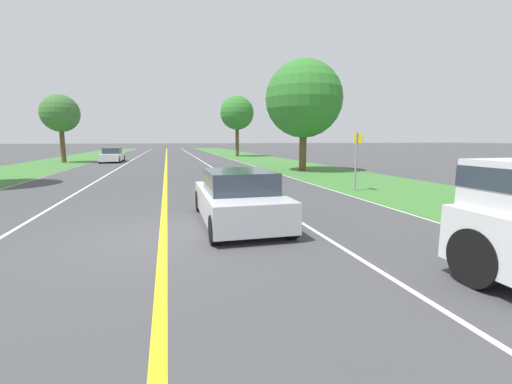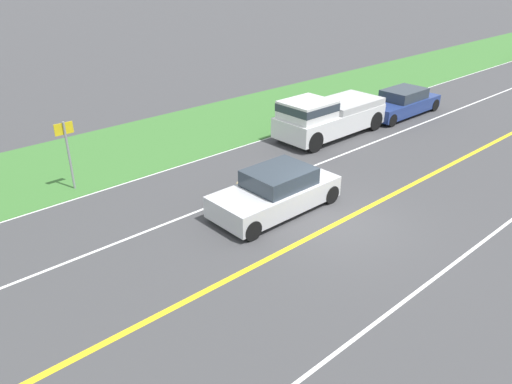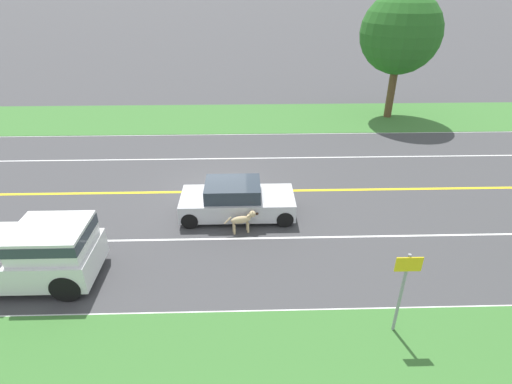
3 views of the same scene
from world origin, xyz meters
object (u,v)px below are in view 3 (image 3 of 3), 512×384
at_px(pickup_truck, 12,254).
at_px(street_sign, 403,285).
at_px(dog, 244,219).
at_px(ego_car, 236,200).
at_px(roadside_tree_left_near, 401,33).

xyz_separation_m(pickup_truck, street_sign, (2.32, 10.69, 0.59)).
bearing_deg(dog, ego_car, -179.33).
relative_size(ego_car, roadside_tree_left_near, 0.57).
distance_m(dog, pickup_truck, 7.22).
bearing_deg(dog, pickup_truck, -83.01).
xyz_separation_m(ego_car, pickup_truck, (3.53, -6.54, 0.31)).
xyz_separation_m(ego_car, roadside_tree_left_near, (-11.89, 9.67, 4.48)).
height_order(roadside_tree_left_near, street_sign, roadside_tree_left_near).
relative_size(dog, street_sign, 0.51).
relative_size(ego_car, street_sign, 1.74).
bearing_deg(pickup_truck, roadside_tree_left_near, 133.54).
xyz_separation_m(pickup_truck, roadside_tree_left_near, (-15.41, 16.22, 4.17)).
bearing_deg(ego_car, pickup_truck, -61.68).
distance_m(dog, street_sign, 6.17).
relative_size(ego_car, dog, 3.44).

